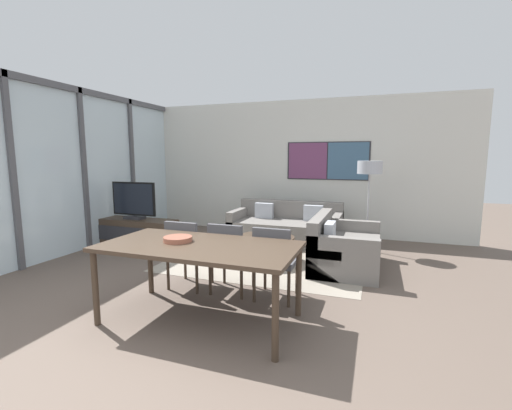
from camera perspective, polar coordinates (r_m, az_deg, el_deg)
The scene contains 15 objects.
ground_plane at distance 3.22m, azimuth -18.66°, elevation -22.80°, with size 24.00×24.00×0.00m, color brown.
wall_back at distance 7.36m, azimuth 5.86°, elevation 6.22°, with size 7.19×0.09×2.80m.
window_wall_left at distance 6.72m, azimuth -26.94°, elevation 6.31°, with size 0.07×5.01×2.80m.
area_rug at distance 5.49m, azimuth 1.65°, elevation -9.20°, with size 2.99×2.17×0.01m.
tv_console at distance 6.80m, azimuth -19.48°, elevation -4.22°, with size 1.61×0.48×0.49m.
television at distance 6.70m, azimuth -19.71°, elevation 0.61°, with size 0.92×0.20×0.69m.
sofa_main at distance 6.62m, azimuth 5.08°, elevation -3.92°, with size 2.06×0.93×0.77m.
sofa_side at distance 5.28m, azimuth 13.95°, elevation -7.20°, with size 0.93×1.43×0.77m.
coffee_table at distance 5.41m, azimuth 1.66°, elevation -6.27°, with size 0.90×0.90×0.39m.
dining_table at distance 3.42m, azimuth -9.45°, elevation -7.61°, with size 1.93×0.97×0.78m.
dining_chair_left at distance 4.34m, azimuth -11.42°, elevation -7.20°, with size 0.46×0.46×0.86m.
dining_chair_centre at distance 4.11m, azimuth -4.41°, elevation -7.91°, with size 0.46×0.46×0.86m.
dining_chair_right at distance 3.91m, azimuth 3.11°, elevation -8.75°, with size 0.46×0.46×0.86m.
fruit_bowl at distance 3.56m, azimuth -12.90°, elevation -5.48°, with size 0.29×0.29×0.05m.
floor_lamp at distance 6.16m, azimuth 18.41°, elevation 5.14°, with size 0.41×0.41×1.56m.
Camera 1 is at (1.76, -2.14, 1.62)m, focal length 24.00 mm.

